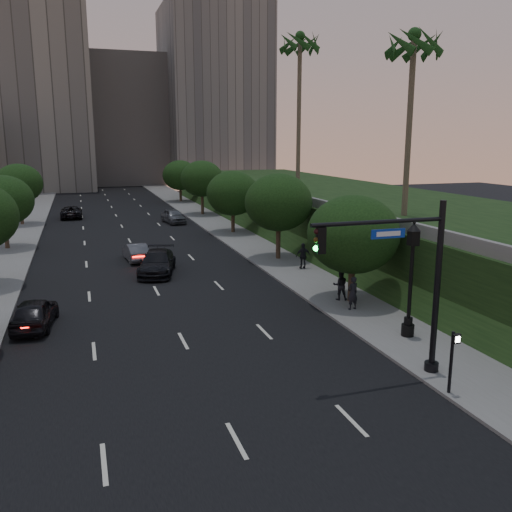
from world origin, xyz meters
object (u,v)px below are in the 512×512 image
object	(u,v)px
traffic_signal_mast	(413,288)
pedestrian_b	(340,285)
sedan_near_left	(34,313)
sedan_mid_left	(136,252)
sedan_near_right	(157,263)
pedestrian_a	(353,293)
pedestrian_c	(303,256)
sedan_far_right	(173,216)
sedan_far_left	(71,212)
street_lamp	(410,285)

from	to	relation	value
traffic_signal_mast	pedestrian_b	world-z (taller)	traffic_signal_mast
sedan_near_left	sedan_mid_left	xyz separation A→B (m)	(6.40, 14.04, -0.07)
traffic_signal_mast	sedan_near_left	distance (m)	18.26
sedan_near_left	sedan_near_right	world-z (taller)	sedan_near_right
sedan_near_left	pedestrian_a	xyz separation A→B (m)	(16.29, -2.67, 0.31)
sedan_mid_left	pedestrian_a	distance (m)	19.42
sedan_near_right	pedestrian_c	size ratio (longest dim) A/B	3.00
sedan_near_right	pedestrian_a	world-z (taller)	pedestrian_a
sedan_far_right	pedestrian_a	bearing A→B (deg)	-91.92
pedestrian_c	sedan_near_left	bearing A→B (deg)	24.56
sedan_near_left	sedan_far_left	world-z (taller)	sedan_near_left
street_lamp	pedestrian_c	size ratio (longest dim) A/B	3.03
sedan_far_left	sedan_far_right	distance (m)	13.45
pedestrian_b	pedestrian_c	size ratio (longest dim) A/B	0.94
sedan_mid_left	sedan_near_right	distance (m)	4.88
sedan_near_right	sedan_far_right	xyz separation A→B (m)	(5.03, 23.12, -0.01)
sedan_near_right	pedestrian_b	world-z (taller)	pedestrian_b
sedan_far_left	sedan_far_right	size ratio (longest dim) A/B	1.13
traffic_signal_mast	pedestrian_c	size ratio (longest dim) A/B	3.77
sedan_near_left	street_lamp	bearing A→B (deg)	164.41
traffic_signal_mast	pedestrian_a	size ratio (longest dim) A/B	3.81
sedan_near_left	pedestrian_b	bearing A→B (deg)	-175.52
sedan_far_left	street_lamp	bearing A→B (deg)	108.02
sedan_mid_left	sedan_far_left	world-z (taller)	sedan_far_left
sedan_far_left	pedestrian_a	size ratio (longest dim) A/B	2.89
street_lamp	pedestrian_c	world-z (taller)	street_lamp
sedan_far_left	pedestrian_a	xyz separation A→B (m)	(14.82, -42.87, 0.33)
sedan_near_left	pedestrian_a	bearing A→B (deg)	178.01
traffic_signal_mast	pedestrian_c	xyz separation A→B (m)	(3.07, 17.84, -2.59)
sedan_near_right	pedestrian_c	world-z (taller)	pedestrian_c
traffic_signal_mast	sedan_far_right	distance (m)	43.36
sedan_far_right	pedestrian_b	world-z (taller)	pedestrian_b
sedan_near_right	sedan_far_right	world-z (taller)	sedan_near_right
sedan_mid_left	pedestrian_b	size ratio (longest dim) A/B	2.42
traffic_signal_mast	sedan_mid_left	distance (m)	26.31
sedan_mid_left	pedestrian_a	bearing A→B (deg)	115.42
sedan_far_right	pedestrian_b	xyz separation A→B (m)	(4.06, -33.20, 0.22)
sedan_mid_left	traffic_signal_mast	bearing A→B (deg)	102.66
sedan_near_left	pedestrian_c	distance (m)	18.83
sedan_mid_left	pedestrian_b	bearing A→B (deg)	118.96
pedestrian_c	sedan_mid_left	bearing A→B (deg)	-29.70
traffic_signal_mast	sedan_far_right	xyz separation A→B (m)	(-1.99, 43.22, -2.87)
sedan_near_left	sedan_near_right	size ratio (longest dim) A/B	0.80
pedestrian_c	sedan_far_right	bearing A→B (deg)	-75.98
street_lamp	sedan_near_right	world-z (taller)	street_lamp
sedan_far_left	pedestrian_a	bearing A→B (deg)	109.08
pedestrian_b	street_lamp	bearing A→B (deg)	111.24
pedestrian_a	pedestrian_b	xyz separation A→B (m)	(0.19, 1.85, -0.05)
sedan_near_right	sedan_far_right	size ratio (longest dim) A/B	1.19
street_lamp	sedan_mid_left	bearing A→B (deg)	116.28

